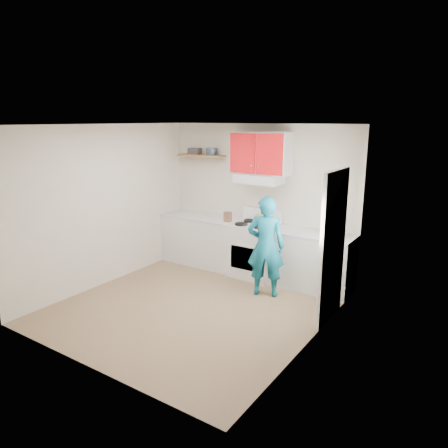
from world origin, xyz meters
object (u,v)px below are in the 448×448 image
Objects in this scene: tin at (211,152)px; kettle at (260,217)px; stove at (254,250)px; crock at (228,217)px; person at (266,246)px.

tin is 1.21× the size of kettle.
stove is 4.49× the size of tin.
tin is 1.11× the size of crock.
person is at bearing -27.48° from tin.
person is (0.61, -0.89, -0.21)m from kettle.
stove is 4.97× the size of crock.
stove is 5.44× the size of kettle.
tin is 1.25m from crock.
kettle is 1.10m from person.
crock is (-0.51, -0.06, 0.53)m from stove.
kettle is 0.11× the size of person.
stove is 0.90m from person.
tin reaches higher than crock.
tin is 1.48m from kettle.
crock is at bearing -173.12° from stove.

